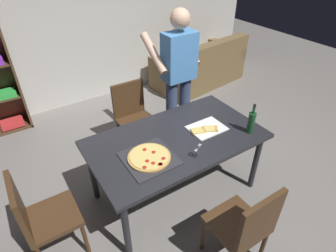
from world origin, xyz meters
TOP-DOWN VIEW (x-y plane):
  - ground_plane at (0.00, 0.00)m, footprint 12.00×12.00m
  - back_wall at (0.00, 2.60)m, footprint 6.40×0.10m
  - dining_table at (0.00, 0.00)m, footprint 1.69×0.96m
  - chair_near_camera at (-0.00, -0.97)m, footprint 0.42×0.42m
  - chair_far_side at (0.00, 0.97)m, footprint 0.42×0.42m
  - chair_left_end at (-1.33, 0.00)m, footprint 0.42×0.42m
  - couch at (1.91, 1.99)m, footprint 1.80×1.06m
  - person_serving_pizza at (0.53, 0.74)m, footprint 0.55×0.54m
  - pepperoni_pizza_on_tray at (-0.37, -0.12)m, footprint 0.44×0.44m
  - pizza_slices_on_towel at (0.33, -0.05)m, footprint 0.37×0.28m
  - wine_bottle at (0.66, -0.32)m, footprint 0.07×0.07m
  - kitchen_scissors at (0.01, -0.27)m, footprint 0.19×0.14m

SIDE VIEW (x-z plane):
  - ground_plane at x=0.00m, z-range 0.00..0.00m
  - couch at x=1.91m, z-range -0.12..0.73m
  - chair_near_camera at x=0.00m, z-range 0.06..0.96m
  - chair_far_side at x=0.00m, z-range 0.06..0.96m
  - chair_left_end at x=-1.33m, z-range 0.06..0.96m
  - dining_table at x=0.00m, z-range 0.30..1.05m
  - kitchen_scissors at x=0.01m, z-range 0.75..0.76m
  - pizza_slices_on_towel at x=0.33m, z-range 0.74..0.78m
  - pepperoni_pizza_on_tray at x=-0.37m, z-range 0.75..0.78m
  - wine_bottle at x=0.66m, z-range 0.71..1.03m
  - person_serving_pizza at x=0.53m, z-range 0.12..1.87m
  - back_wall at x=0.00m, z-range 0.00..2.80m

